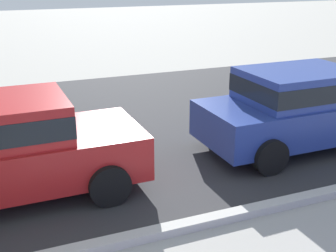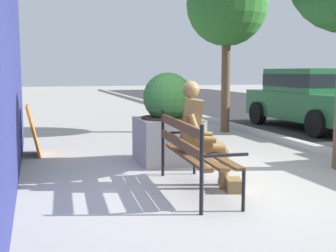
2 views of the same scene
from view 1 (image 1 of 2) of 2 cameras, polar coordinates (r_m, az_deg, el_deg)
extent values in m
cube|color=#B21E1E|center=(7.06, -20.17, -4.18)|extent=(4.12, 1.74, 0.70)
cylinder|color=black|center=(8.08, -10.92, -2.48)|extent=(0.64, 0.23, 0.64)
cylinder|color=black|center=(6.57, -7.67, -7.67)|extent=(0.64, 0.23, 0.64)
cube|color=navy|center=(8.97, 17.14, 1.19)|extent=(4.12, 1.74, 0.70)
cube|color=navy|center=(8.70, 16.80, 5.14)|extent=(2.15, 1.58, 0.60)
cube|color=black|center=(8.70, 16.80, 5.14)|extent=(2.16, 1.60, 0.33)
cylinder|color=black|center=(10.51, 19.70, 1.92)|extent=(0.64, 0.23, 0.64)
cylinder|color=black|center=(8.98, 6.94, 0.02)|extent=(0.64, 0.23, 0.64)
cylinder|color=black|center=(7.66, 13.20, -3.93)|extent=(0.64, 0.23, 0.64)
camera|label=2|loc=(4.73, 66.13, -15.82)|focal=46.54mm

